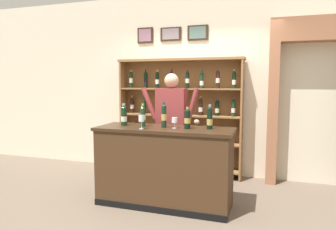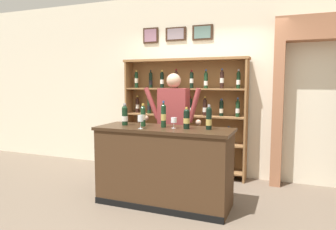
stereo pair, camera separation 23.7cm
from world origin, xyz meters
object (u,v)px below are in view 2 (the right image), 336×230
Objects in this scene: tasting_counter at (164,166)px; tasting_bottle_super_tuscan at (187,118)px; shopkeeper at (173,117)px; tasting_bottle_brunello at (143,115)px; wine_glass_spare at (141,119)px; wine_glass_center at (174,120)px; tasting_bottle_rosso at (125,115)px; tasting_bottle_vin_santo at (164,115)px; tasting_bottle_chianti at (209,118)px; wine_shelf at (184,113)px.

tasting_counter is 6.48× the size of tasting_bottle_super_tuscan.
shopkeeper reaches higher than tasting_bottle_brunello.
wine_glass_center is at bearing 26.05° from wine_glass_spare.
wine_glass_center is (0.37, 0.18, -0.03)m from wine_glass_spare.
tasting_bottle_rosso reaches higher than wine_glass_spare.
tasting_bottle_vin_santo reaches higher than wine_glass_spare.
wine_glass_spare is (0.07, -0.21, -0.02)m from tasting_bottle_brunello.
tasting_bottle_chianti reaches higher than tasting_bottle_super_tuscan.
tasting_counter is at bearing -80.69° from shopkeeper.
wine_glass_center is (0.15, -0.03, -0.06)m from tasting_bottle_vin_santo.
wine_shelf is 1.39m from tasting_bottle_vin_santo.
shopkeeper is (-0.10, 0.63, 0.56)m from tasting_counter.
wine_glass_spare reaches higher than tasting_counter.
tasting_bottle_rosso is at bearing -105.64° from wine_shelf.
tasting_bottle_vin_santo is 0.16m from wine_glass_center.
tasting_bottle_chianti reaches higher than tasting_bottle_rosso.
wine_glass_center is at bearing -3.22° from tasting_bottle_brunello.
tasting_bottle_rosso is 1.09× the size of tasting_bottle_super_tuscan.
wine_shelf reaches higher than tasting_bottle_vin_santo.
wine_glass_center is (0.24, -0.64, 0.04)m from shopkeeper.
wine_glass_center is (-0.43, -0.07, -0.04)m from tasting_bottle_chianti.
tasting_bottle_chianti is at bearing 1.93° from tasting_bottle_rosso.
tasting_bottle_vin_santo is at bearing 0.20° from tasting_bottle_brunello.
tasting_bottle_super_tuscan is 1.96× the size of wine_glass_center.
wine_glass_spare is (-0.04, -1.58, 0.07)m from wine_shelf.
tasting_counter is at bearing -61.54° from tasting_bottle_vin_santo.
tasting_bottle_vin_santo is at bearing -175.70° from tasting_bottle_chianti.
tasting_bottle_vin_santo reaches higher than wine_glass_center.
tasting_bottle_brunello is 0.22m from wine_glass_spare.
tasting_bottle_vin_santo is at bearing -0.52° from tasting_bottle_rosso.
shopkeeper reaches higher than tasting_bottle_vin_santo.
shopkeeper is at bearing 139.94° from tasting_bottle_chianti.
wine_glass_center is (0.72, -0.03, -0.04)m from tasting_bottle_rosso.
tasting_bottle_brunello is (0.28, -0.01, 0.01)m from tasting_bottle_rosso.
wine_glass_spare is (-0.80, -0.25, -0.02)m from tasting_bottle_chianti.
wine_glass_center is at bearing -69.09° from shopkeeper.
wine_shelf is 1.58m from wine_glass_spare.
wine_shelf reaches higher than wine_glass_center.
tasting_bottle_rosso is at bearing 179.19° from tasting_bottle_super_tuscan.
wine_shelf is 1.47m from tasting_bottle_super_tuscan.
shopkeeper is 12.43× the size of wine_glass_center.
tasting_counter is 0.85m from shopkeeper.
wine_glass_spare is at bearing -91.42° from wine_shelf.
tasting_bottle_super_tuscan is at bearing -1.34° from tasting_bottle_vin_santo.
tasting_bottle_brunello is at bearing -94.41° from wine_shelf.
shopkeeper is 6.33× the size of tasting_bottle_super_tuscan.
tasting_bottle_vin_santo reaches higher than tasting_bottle_chianti.
shopkeeper is 5.04× the size of tasting_bottle_vin_santo.
tasting_bottle_brunello is 1.75× the size of wine_glass_spare.
wine_glass_spare is 1.24× the size of wine_glass_center.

